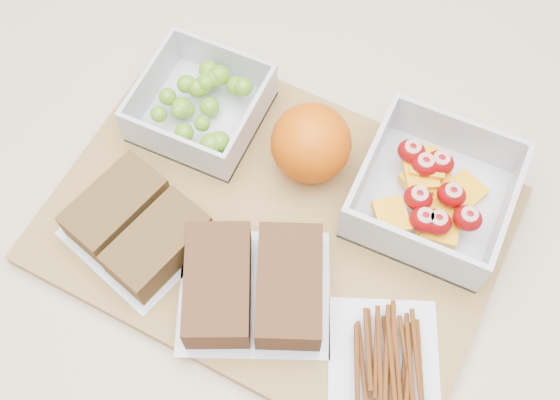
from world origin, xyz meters
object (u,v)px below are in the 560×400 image
Objects in this scene: grape_container at (202,105)px; sandwich_bag_left at (137,226)px; fruit_container at (432,194)px; cutting_board at (275,225)px; orange at (311,143)px; pretzel_bag at (385,361)px; sandwich_bag_center at (254,286)px.

grape_container reaches higher than sandwich_bag_left.
cutting_board is at bearing -148.31° from fruit_container.
orange is (0.00, 0.07, 0.05)m from cutting_board.
fruit_container reaches higher than pretzel_bag.
grape_container is 0.81× the size of pretzel_bag.
fruit_container reaches higher than grape_container.
cutting_board is 0.13m from sandwich_bag_left.
sandwich_bag_left is (0.01, -0.14, -0.00)m from grape_container.
orange reaches higher than fruit_container.
fruit_container is 0.17m from pretzel_bag.
grape_container is 0.14m from sandwich_bag_left.
sandwich_bag_center is (0.13, -0.15, -0.00)m from grape_container.
fruit_container is 0.13m from orange.
orange reaches higher than cutting_board.
sandwich_bag_left is 0.13m from sandwich_bag_center.
grape_container reaches higher than cutting_board.
grape_container is 0.12m from orange.
cutting_board is at bearing -93.36° from orange.
fruit_container is 0.92× the size of sandwich_bag_left.
sandwich_bag_center reaches higher than cutting_board.
pretzel_bag is at bearing -4.44° from sandwich_bag_left.
orange is at bearing 89.50° from cutting_board.
grape_container is 0.25m from fruit_container.
sandwich_bag_left is at bearing -146.98° from cutting_board.
grape_container is 0.20m from sandwich_bag_center.
fruit_container is 0.19m from sandwich_bag_center.
fruit_container reaches higher than sandwich_bag_center.
sandwich_bag_left is at bearing -130.03° from orange.
pretzel_bag is (0.14, -0.16, -0.03)m from orange.
sandwich_bag_left reaches higher than cutting_board.
fruit_container is 0.95× the size of pretzel_bag.
cutting_board is 2.89× the size of pretzel_bag.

